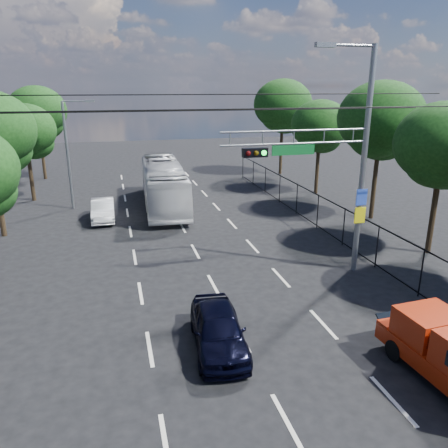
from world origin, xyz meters
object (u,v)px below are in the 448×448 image
object	(u,v)px
navy_hatchback	(218,329)
white_van	(103,210)
signal_mast	(338,155)
white_bus	(163,184)

from	to	relation	value
navy_hatchback	white_van	world-z (taller)	navy_hatchback
signal_mast	white_van	distance (m)	15.28
white_bus	white_van	bearing A→B (deg)	-148.06
white_bus	signal_mast	bearing A→B (deg)	-63.56
white_bus	white_van	xyz separation A→B (m)	(-4.04, -2.26, -0.89)
white_bus	white_van	size ratio (longest dim) A/B	2.86
signal_mast	white_van	size ratio (longest dim) A/B	2.48
white_bus	white_van	world-z (taller)	white_bus
navy_hatchback	white_bus	distance (m)	17.55
white_bus	navy_hatchback	bearing A→B (deg)	-88.66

